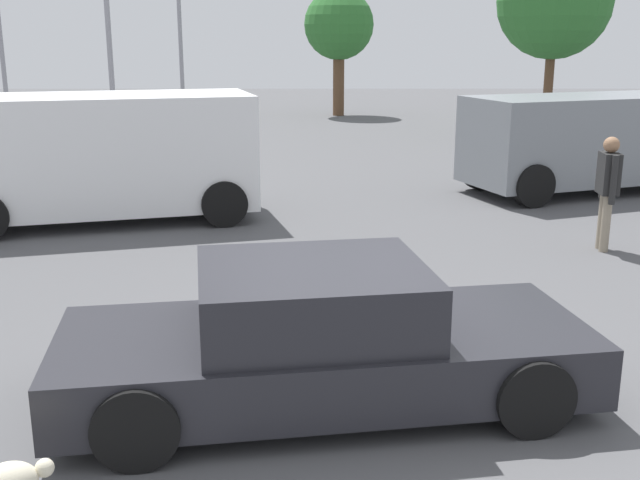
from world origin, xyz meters
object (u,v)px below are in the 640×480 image
van_white (100,153)px  pedestrian (604,183)px  suv_dark (575,140)px  sedan_foreground (318,340)px

van_white → pedestrian: van_white is taller
suv_dark → pedestrian: 4.42m
suv_dark → van_white: bearing=-4.7°
sedan_foreground → pedestrian: bearing=40.4°
sedan_foreground → suv_dark: 10.48m
sedan_foreground → pedestrian: size_ratio=2.80×
suv_dark → pedestrian: bearing=57.0°
sedan_foreground → suv_dark: bearing=51.6°
sedan_foreground → suv_dark: (5.11, 9.13, 0.48)m
sedan_foreground → van_white: 7.67m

